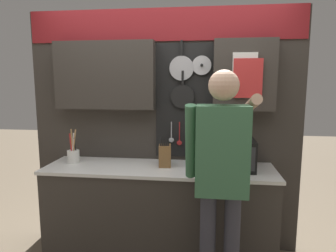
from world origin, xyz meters
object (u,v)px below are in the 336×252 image
Objects in this scene: microwave at (228,154)px; knife_block at (165,155)px; utensil_crock at (73,155)px; person at (221,168)px.

microwave is 1.65× the size of knife_block.
utensil_crock is (-0.90, -0.00, -0.02)m from knife_block.
microwave is 0.58m from knife_block.
person is at bearing -47.32° from knife_block.
knife_block is 0.16× the size of person.
utensil_crock reaches higher than knife_block.
microwave is 1.37× the size of utensil_crock.
microwave is 0.54m from person.
person is (1.39, -0.53, 0.08)m from utensil_crock.
utensil_crock is at bearing 159.00° from person.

